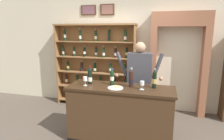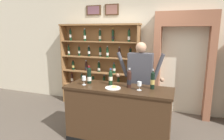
# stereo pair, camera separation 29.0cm
# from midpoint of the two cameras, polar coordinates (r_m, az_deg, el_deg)

# --- Properties ---
(ground_plane) EXTENTS (14.00, 14.00, 0.02)m
(ground_plane) POSITION_cam_midpoint_polar(r_m,az_deg,el_deg) (3.68, -2.78, -19.98)
(ground_plane) COLOR brown
(back_wall) EXTENTS (12.00, 0.19, 3.47)m
(back_wall) POSITION_cam_midpoint_polar(r_m,az_deg,el_deg) (4.81, 3.43, 9.43)
(back_wall) COLOR beige
(back_wall) RESTS_ON ground
(wine_shelf) EXTENTS (2.08, 0.30, 2.08)m
(wine_shelf) POSITION_cam_midpoint_polar(r_m,az_deg,el_deg) (4.88, -6.69, 1.78)
(wine_shelf) COLOR olive
(wine_shelf) RESTS_ON ground
(archway_doorway) EXTENTS (1.26, 0.45, 2.32)m
(archway_doorway) POSITION_cam_midpoint_polar(r_m,az_deg,el_deg) (4.62, 17.42, 3.80)
(archway_doorway) COLOR #935B42
(archway_doorway) RESTS_ON ground
(tasting_counter) EXTENTS (1.80, 0.61, 0.99)m
(tasting_counter) POSITION_cam_midpoint_polar(r_m,az_deg,el_deg) (3.40, -0.09, -13.13)
(tasting_counter) COLOR #422B19
(tasting_counter) RESTS_ON ground
(shopkeeper) EXTENTS (0.94, 0.22, 1.71)m
(shopkeeper) POSITION_cam_midpoint_polar(r_m,az_deg,el_deg) (3.76, 5.97, -1.48)
(shopkeeper) COLOR #2D3347
(shopkeeper) RESTS_ON ground
(tasting_bottle_rosso) EXTENTS (0.08, 0.08, 0.32)m
(tasting_bottle_rosso) POSITION_cam_midpoint_polar(r_m,az_deg,el_deg) (3.43, -9.00, -1.74)
(tasting_bottle_rosso) COLOR black
(tasting_bottle_rosso) RESTS_ON tasting_counter
(tasting_bottle_bianco) EXTENTS (0.07, 0.07, 0.29)m
(tasting_bottle_bianco) POSITION_cam_midpoint_polar(r_m,az_deg,el_deg) (3.31, -2.50, -2.18)
(tasting_bottle_bianco) COLOR black
(tasting_bottle_bianco) RESTS_ON tasting_counter
(tasting_bottle_chianti) EXTENTS (0.08, 0.08, 0.33)m
(tasting_bottle_chianti) POSITION_cam_midpoint_polar(r_m,az_deg,el_deg) (3.19, 3.15, -2.50)
(tasting_bottle_chianti) COLOR black
(tasting_bottle_chianti) RESTS_ON tasting_counter
(tasting_bottle_vin_santo) EXTENTS (0.07, 0.07, 0.33)m
(tasting_bottle_vin_santo) POSITION_cam_midpoint_polar(r_m,az_deg,el_deg) (3.18, 10.00, -2.74)
(tasting_bottle_vin_santo) COLOR black
(tasting_bottle_vin_santo) RESTS_ON tasting_counter
(wine_glass_left) EXTENTS (0.07, 0.07, 0.14)m
(wine_glass_left) POSITION_cam_midpoint_polar(r_m,az_deg,el_deg) (3.08, 6.28, -4.13)
(wine_glass_left) COLOR silver
(wine_glass_left) RESTS_ON tasting_counter
(wine_glass_center) EXTENTS (0.07, 0.07, 0.16)m
(wine_glass_center) POSITION_cam_midpoint_polar(r_m,az_deg,el_deg) (3.33, -10.46, -2.74)
(wine_glass_center) COLOR silver
(wine_glass_center) RESTS_ON tasting_counter
(cheese_plate) EXTENTS (0.26, 0.26, 0.04)m
(cheese_plate) POSITION_cam_midpoint_polar(r_m,az_deg,el_deg) (3.15, -1.57, -5.33)
(cheese_plate) COLOR white
(cheese_plate) RESTS_ON tasting_counter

